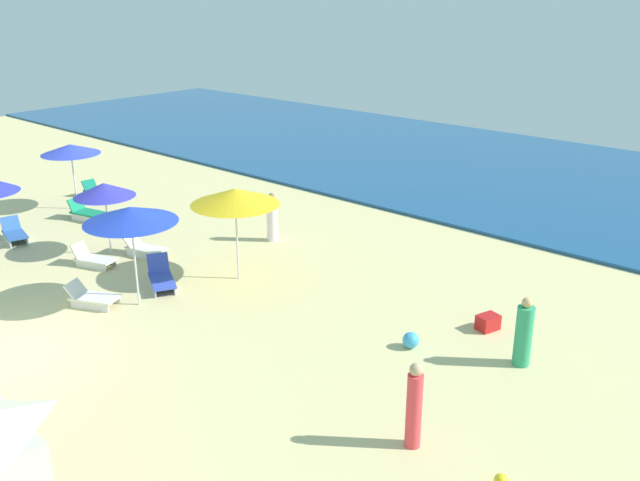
{
  "coord_description": "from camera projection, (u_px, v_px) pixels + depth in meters",
  "views": [
    {
      "loc": [
        14.45,
        -5.9,
        7.94
      ],
      "look_at": [
        2.06,
        8.21,
        0.99
      ],
      "focal_mm": 39.03,
      "sensor_mm": 36.0,
      "label": 1
    }
  ],
  "objects": [
    {
      "name": "lounge_chair_2_1",
      "position": [
        96.0,
        192.0,
        27.31
      ],
      "size": [
        1.31,
        0.59,
        0.65
      ],
      "rotation": [
        0.0,
        0.0,
        1.56
      ],
      "color": "silver",
      "rests_on": "ground_plane"
    },
    {
      "name": "beach_ball_2",
      "position": [
        501.0,
        481.0,
        11.63
      ],
      "size": [
        0.25,
        0.25,
        0.25
      ],
      "primitive_type": "sphere",
      "color": "yellow",
      "rests_on": "ground_plane"
    },
    {
      "name": "umbrella_0",
      "position": [
        235.0,
        197.0,
        19.08
      ],
      "size": [
        2.49,
        2.49,
        2.68
      ],
      "color": "silver",
      "rests_on": "ground_plane"
    },
    {
      "name": "beachgoer_0",
      "position": [
        414.0,
        407.0,
        12.44
      ],
      "size": [
        0.41,
        0.41,
        1.71
      ],
      "rotation": [
        0.0,
        0.0,
        3.97
      ],
      "color": "#F34149",
      "rests_on": "ground_plane"
    },
    {
      "name": "beach_ball_0",
      "position": [
        411.0,
        340.0,
        16.08
      ],
      "size": [
        0.38,
        0.38,
        0.38
      ],
      "primitive_type": "sphere",
      "color": "#39A0DB",
      "rests_on": "ground_plane"
    },
    {
      "name": "lounge_chair_2_0",
      "position": [
        86.0,
        212.0,
        24.81
      ],
      "size": [
        1.41,
        0.92,
        0.74
      ],
      "rotation": [
        0.0,
        0.0,
        1.81
      ],
      "color": "silver",
      "rests_on": "ground_plane"
    },
    {
      "name": "lounge_chair_4_1",
      "position": [
        161.0,
        278.0,
        19.3
      ],
      "size": [
        1.56,
        1.22,
        0.78
      ],
      "rotation": [
        0.0,
        0.0,
        1.07
      ],
      "color": "silver",
      "rests_on": "ground_plane"
    },
    {
      "name": "beachgoer_1",
      "position": [
        524.0,
        334.0,
        15.18
      ],
      "size": [
        0.52,
        0.52,
        1.62
      ],
      "rotation": [
        0.0,
        0.0,
        1.02
      ],
      "color": "#309F69",
      "rests_on": "ground_plane"
    },
    {
      "name": "umbrella_2",
      "position": [
        70.0,
        149.0,
        25.34
      ],
      "size": [
        2.13,
        2.13,
        2.45
      ],
      "color": "silver",
      "rests_on": "ground_plane"
    },
    {
      "name": "lounge_chair_3_0",
      "position": [
        93.0,
        259.0,
        20.77
      ],
      "size": [
        1.39,
        0.96,
        0.65
      ],
      "rotation": [
        0.0,
        0.0,
        1.91
      ],
      "color": "silver",
      "rests_on": "ground_plane"
    },
    {
      "name": "cooler_box_1",
      "position": [
        488.0,
        322.0,
        16.94
      ],
      "size": [
        0.52,
        0.61,
        0.38
      ],
      "primitive_type": "cube",
      "rotation": [
        0.0,
        0.0,
        4.41
      ],
      "color": "red",
      "rests_on": "ground_plane"
    },
    {
      "name": "lounge_chair_4_0",
      "position": [
        92.0,
        297.0,
        18.19
      ],
      "size": [
        1.47,
        1.12,
        0.61
      ],
      "rotation": [
        0.0,
        0.0,
        2.01
      ],
      "color": "silver",
      "rests_on": "ground_plane"
    },
    {
      "name": "lounge_chair_1_0",
      "position": [
        14.0,
        233.0,
        22.7
      ],
      "size": [
        1.42,
        0.9,
        0.71
      ],
      "rotation": [
        0.0,
        0.0,
        1.32
      ],
      "color": "silver",
      "rests_on": "ground_plane"
    },
    {
      "name": "lounge_chair_3_1",
      "position": [
        143.0,
        248.0,
        21.54
      ],
      "size": [
        1.51,
        0.89,
        0.7
      ],
      "rotation": [
        0.0,
        0.0,
        1.81
      ],
      "color": "silver",
      "rests_on": "ground_plane"
    },
    {
      "name": "umbrella_4",
      "position": [
        130.0,
        215.0,
        17.45
      ],
      "size": [
        2.39,
        2.39,
        2.7
      ],
      "color": "silver",
      "rests_on": "ground_plane"
    },
    {
      "name": "ocean",
      "position": [
        489.0,
        169.0,
        31.42
      ],
      "size": [
        60.0,
        15.76,
        0.12
      ],
      "primitive_type": "cube",
      "color": "navy",
      "rests_on": "ground_plane"
    },
    {
      "name": "ground_plane",
      "position": [
        15.0,
        354.0,
        15.85
      ],
      "size": [
        60.0,
        60.0,
        0.0
      ],
      "primitive_type": "plane",
      "color": "beige"
    },
    {
      "name": "beachgoer_2",
      "position": [
        272.0,
        219.0,
        22.63
      ],
      "size": [
        0.42,
        0.42,
        1.63
      ],
      "rotation": [
        0.0,
        0.0,
        4.52
      ],
      "color": "white",
      "rests_on": "ground_plane"
    },
    {
      "name": "umbrella_3",
      "position": [
        104.0,
        190.0,
        21.04
      ],
      "size": [
        1.86,
        1.86,
        2.29
      ],
      "color": "silver",
      "rests_on": "ground_plane"
    }
  ]
}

